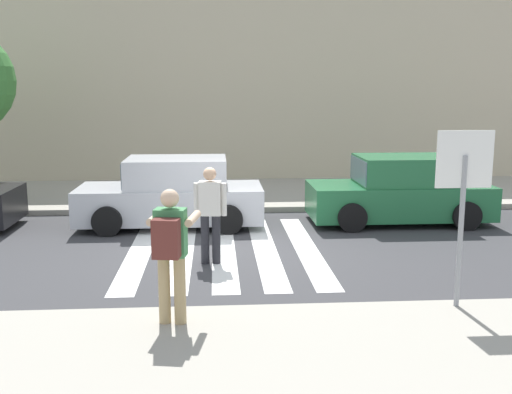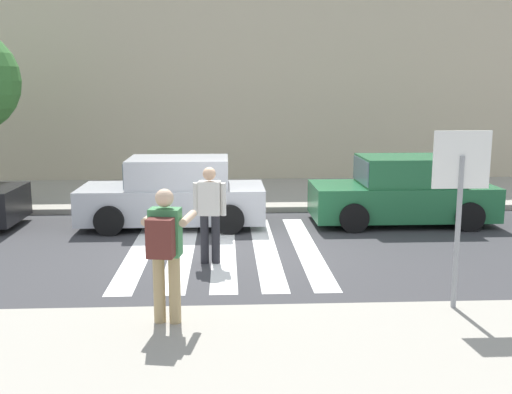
{
  "view_description": "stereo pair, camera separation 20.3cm",
  "coord_description": "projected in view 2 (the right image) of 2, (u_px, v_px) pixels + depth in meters",
  "views": [
    {
      "loc": [
        -0.15,
        -11.02,
        3.08
      ],
      "look_at": [
        0.6,
        -0.2,
        1.1
      ],
      "focal_mm": 42.0,
      "sensor_mm": 36.0,
      "label": 1
    },
    {
      "loc": [
        0.06,
        -11.03,
        3.08
      ],
      "look_at": [
        0.6,
        -0.2,
        1.1
      ],
      "focal_mm": 42.0,
      "sensor_mm": 36.0,
      "label": 2
    }
  ],
  "objects": [
    {
      "name": "pedestrian_crossing",
      "position": [
        210.0,
        210.0,
        10.52
      ],
      "size": [
        0.58,
        0.28,
        1.72
      ],
      "color": "#232328",
      "rests_on": "ground"
    },
    {
      "name": "crosswalk_stripe_0",
      "position": [
        141.0,
        250.0,
        11.51
      ],
      "size": [
        0.44,
        5.2,
        0.01
      ],
      "primitive_type": "cube",
      "color": "silver",
      "rests_on": "ground"
    },
    {
      "name": "building_facade_far",
      "position": [
        224.0,
        81.0,
        21.02
      ],
      "size": [
        56.0,
        4.0,
        6.61
      ],
      "primitive_type": "cube",
      "color": "beige",
      "rests_on": "ground"
    },
    {
      "name": "stop_sign",
      "position": [
        460.0,
        181.0,
        7.85
      ],
      "size": [
        0.76,
        0.08,
        2.4
      ],
      "color": "gray",
      "rests_on": "sidewalk_near"
    },
    {
      "name": "crosswalk_stripe_2",
      "position": [
        224.0,
        249.0,
        11.59
      ],
      "size": [
        0.44,
        5.2,
        0.01
      ],
      "primitive_type": "cube",
      "color": "silver",
      "rests_on": "ground"
    },
    {
      "name": "photographer_with_backpack",
      "position": [
        165.0,
        245.0,
        7.42
      ],
      "size": [
        0.67,
        0.9,
        1.72
      ],
      "color": "tan",
      "rests_on": "sidewalk_near"
    },
    {
      "name": "ground_plane",
      "position": [
        224.0,
        252.0,
        11.39
      ],
      "size": [
        120.0,
        120.0,
        0.0
      ],
      "primitive_type": "plane",
      "color": "#38383A"
    },
    {
      "name": "crosswalk_stripe_4",
      "position": [
        306.0,
        248.0,
        11.67
      ],
      "size": [
        0.44,
        5.2,
        0.01
      ],
      "primitive_type": "cube",
      "color": "silver",
      "rests_on": "ground"
    },
    {
      "name": "sidewalk_far",
      "position": [
        225.0,
        194.0,
        17.27
      ],
      "size": [
        60.0,
        4.8,
        0.14
      ],
      "primitive_type": "cube",
      "color": "#9E998C",
      "rests_on": "ground"
    },
    {
      "name": "parked_car_silver",
      "position": [
        174.0,
        194.0,
        13.47
      ],
      "size": [
        4.1,
        1.92,
        1.55
      ],
      "color": "#B7BABF",
      "rests_on": "ground"
    },
    {
      "name": "crosswalk_stripe_3",
      "position": [
        265.0,
        249.0,
        11.63
      ],
      "size": [
        0.44,
        5.2,
        0.01
      ],
      "primitive_type": "cube",
      "color": "silver",
      "rests_on": "ground"
    },
    {
      "name": "parked_car_green",
      "position": [
        403.0,
        192.0,
        13.72
      ],
      "size": [
        4.1,
        1.92,
        1.55
      ],
      "color": "#236B3D",
      "rests_on": "ground"
    },
    {
      "name": "crosswalk_stripe_1",
      "position": [
        183.0,
        250.0,
        11.55
      ],
      "size": [
        0.44,
        5.2,
        0.01
      ],
      "primitive_type": "cube",
      "color": "silver",
      "rests_on": "ground"
    }
  ]
}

